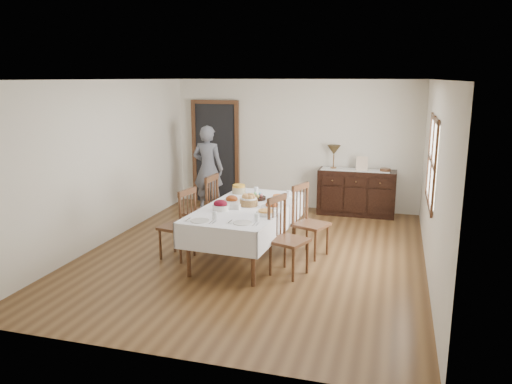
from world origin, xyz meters
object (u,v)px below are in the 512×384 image
(table_lamp, at_px, (334,151))
(person, at_px, (208,166))
(chair_right_far, at_px, (308,220))
(sideboard, at_px, (356,192))
(chair_left_near, at_px, (180,223))
(chair_left_far, at_px, (204,209))
(dining_table, at_px, (247,212))
(chair_right_near, at_px, (286,235))

(table_lamp, bearing_deg, person, -167.15)
(chair_right_far, relative_size, sideboard, 0.73)
(chair_left_near, height_order, chair_left_far, chair_left_far)
(chair_left_far, relative_size, table_lamp, 2.44)
(dining_table, xyz_separation_m, chair_left_far, (-0.87, 0.47, -0.13))
(chair_right_far, distance_m, table_lamp, 2.64)
(person, bearing_deg, chair_left_far, 110.97)
(chair_left_near, bearing_deg, chair_right_far, 120.87)
(person, bearing_deg, chair_left_near, 104.29)
(chair_right_near, bearing_deg, sideboard, 9.06)
(dining_table, relative_size, chair_left_near, 2.22)
(chair_right_far, height_order, person, person)
(chair_left_near, xyz_separation_m, chair_right_far, (1.79, 0.67, 0.01))
(chair_left_far, distance_m, chair_right_near, 1.82)
(chair_left_near, bearing_deg, sideboard, 154.57)
(chair_left_near, distance_m, table_lamp, 3.76)
(person, bearing_deg, sideboard, -167.89)
(dining_table, distance_m, person, 2.80)
(table_lamp, bearing_deg, chair_left_near, -119.64)
(chair_left_far, relative_size, chair_right_near, 1.04)
(chair_right_near, xyz_separation_m, person, (-2.21, 2.82, 0.37))
(chair_left_near, height_order, chair_right_near, chair_right_near)
(chair_right_near, distance_m, sideboard, 3.41)
(sideboard, relative_size, person, 0.80)
(chair_left_near, xyz_separation_m, chair_right_near, (1.63, -0.16, 0.00))
(dining_table, xyz_separation_m, chair_left_near, (-0.93, -0.31, -0.16))
(dining_table, relative_size, table_lamp, 5.15)
(dining_table, distance_m, chair_left_near, 0.99)
(dining_table, bearing_deg, sideboard, 68.47)
(dining_table, xyz_separation_m, person, (-1.52, 2.35, 0.22))
(chair_right_far, relative_size, table_lamp, 2.35)
(chair_right_near, relative_size, table_lamp, 2.34)
(chair_left_near, relative_size, sideboard, 0.72)
(dining_table, bearing_deg, chair_left_near, -157.50)
(chair_right_far, xyz_separation_m, table_lamp, (0.04, 2.54, 0.70))
(chair_left_near, bearing_deg, person, -157.19)
(dining_table, bearing_deg, person, 126.78)
(dining_table, relative_size, person, 1.29)
(chair_left_far, height_order, chair_right_near, chair_left_far)
(dining_table, relative_size, chair_left_far, 2.11)
(chair_left_far, bearing_deg, chair_left_near, -0.78)
(chair_left_near, distance_m, chair_right_far, 1.91)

